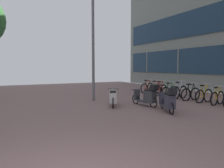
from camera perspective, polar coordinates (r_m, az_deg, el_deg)
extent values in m
cube|color=slate|center=(18.44, 17.36, 5.86)|extent=(0.10, 0.12, 1.96)
cube|color=slate|center=(21.69, 9.41, 5.78)|extent=(0.10, 0.12, 1.96)
torus|color=black|center=(10.83, 25.71, -3.63)|extent=(0.67, 0.18, 0.67)
torus|color=black|center=(11.36, 27.08, -3.31)|extent=(0.67, 0.18, 0.67)
cylinder|color=#B9861B|center=(11.12, 26.59, -2.20)|extent=(0.29, 0.09, 0.59)
cylinder|color=#B9861B|center=(10.96, 26.17, -2.40)|extent=(0.13, 0.06, 0.53)
cylinder|color=#B9861B|center=(11.05, 26.53, -0.86)|extent=(0.36, 0.10, 0.08)
cylinder|color=#B9861B|center=(10.93, 25.97, -3.68)|extent=(0.23, 0.07, 0.07)
cylinder|color=#B9861B|center=(10.86, 25.91, -2.33)|extent=(0.16, 0.05, 0.49)
cylinder|color=#B9861B|center=(11.28, 27.01, -2.01)|extent=(0.14, 0.05, 0.53)
cube|color=black|center=(10.89, 26.12, -0.83)|extent=(0.23, 0.13, 0.06)
cylinder|color=#ADADB2|center=(11.20, 26.95, -0.44)|extent=(0.11, 0.48, 0.02)
torus|color=black|center=(11.31, 22.48, -3.12)|extent=(0.70, 0.11, 0.70)
torus|color=black|center=(11.83, 24.36, -2.86)|extent=(0.70, 0.11, 0.70)
cylinder|color=#B88914|center=(11.59, 23.66, -1.73)|extent=(0.32, 0.05, 0.61)
cylinder|color=#B88914|center=(11.44, 23.09, -1.91)|extent=(0.14, 0.04, 0.56)
cylinder|color=#B88914|center=(11.52, 23.56, -0.38)|extent=(0.39, 0.06, 0.08)
cylinder|color=#B88914|center=(11.41, 22.84, -3.19)|extent=(0.25, 0.04, 0.08)
cylinder|color=#B88914|center=(11.34, 22.73, -1.83)|extent=(0.17, 0.04, 0.51)
cylinder|color=#B88914|center=(11.75, 24.24, -1.55)|extent=(0.15, 0.04, 0.56)
cube|color=black|center=(11.37, 22.99, -0.34)|extent=(0.22, 0.10, 0.06)
cylinder|color=#ADADB2|center=(11.67, 24.13, 0.02)|extent=(0.05, 0.48, 0.02)
torus|color=black|center=(11.75, 19.23, -2.74)|extent=(0.71, 0.08, 0.71)
torus|color=black|center=(12.23, 21.43, -2.52)|extent=(0.71, 0.08, 0.71)
cylinder|color=black|center=(12.01, 20.60, -1.40)|extent=(0.33, 0.04, 0.62)
cylinder|color=black|center=(11.87, 19.94, -1.57)|extent=(0.14, 0.04, 0.56)
cylinder|color=black|center=(11.95, 20.46, -0.09)|extent=(0.40, 0.04, 0.08)
cylinder|color=black|center=(11.84, 19.66, -2.81)|extent=(0.26, 0.03, 0.08)
cylinder|color=black|center=(11.77, 19.51, -1.49)|extent=(0.17, 0.03, 0.52)
cylinder|color=black|center=(12.16, 21.27, -1.24)|extent=(0.15, 0.03, 0.56)
cube|color=black|center=(11.80, 19.80, -0.05)|extent=(0.22, 0.09, 0.06)
cylinder|color=#ADADB2|center=(12.09, 21.13, 0.29)|extent=(0.03, 0.48, 0.02)
torus|color=black|center=(12.19, 16.68, -2.32)|extent=(0.76, 0.20, 0.75)
torus|color=black|center=(12.76, 18.53, -2.07)|extent=(0.76, 0.20, 0.75)
cylinder|color=#AFAFB7|center=(12.50, 17.84, -0.93)|extent=(0.34, 0.09, 0.66)
cylinder|color=#AFAFB7|center=(12.33, 17.28, -1.10)|extent=(0.15, 0.06, 0.60)
cylinder|color=#AFAFB7|center=(12.43, 17.73, 0.42)|extent=(0.42, 0.11, 0.09)
cylinder|color=#AFAFB7|center=(12.30, 17.04, -2.39)|extent=(0.27, 0.08, 0.08)
cylinder|color=#AFAFB7|center=(12.22, 16.92, -1.03)|extent=(0.18, 0.06, 0.55)
cylinder|color=#AFAFB7|center=(12.68, 18.41, -0.75)|extent=(0.16, 0.06, 0.60)
cube|color=black|center=(12.26, 17.17, 0.45)|extent=(0.23, 0.13, 0.06)
cylinder|color=#ADADB2|center=(12.60, 18.28, 0.80)|extent=(0.11, 0.48, 0.02)
torus|color=black|center=(12.79, 14.27, -2.13)|extent=(0.67, 0.11, 0.67)
torus|color=black|center=(13.21, 16.05, -1.95)|extent=(0.67, 0.11, 0.67)
cylinder|color=#306132|center=(13.02, 15.37, -0.97)|extent=(0.29, 0.06, 0.59)
cylinder|color=#306132|center=(12.90, 14.84, -1.11)|extent=(0.13, 0.05, 0.53)
cylinder|color=#306132|center=(12.96, 15.26, 0.18)|extent=(0.36, 0.06, 0.08)
cylinder|color=#306132|center=(12.88, 14.62, -2.19)|extent=(0.23, 0.04, 0.07)
cylinder|color=#306132|center=(12.81, 14.49, -1.04)|extent=(0.15, 0.04, 0.49)
cylinder|color=#306132|center=(13.15, 15.92, -0.83)|extent=(0.14, 0.04, 0.53)
cube|color=black|center=(12.84, 14.72, 0.23)|extent=(0.23, 0.11, 0.06)
cylinder|color=#ADADB2|center=(13.09, 15.79, 0.52)|extent=(0.06, 0.48, 0.02)
torus|color=black|center=(13.27, 12.13, -1.77)|extent=(0.70, 0.28, 0.71)
torus|color=black|center=(13.82, 13.64, -1.55)|extent=(0.70, 0.28, 0.71)
cylinder|color=#A21B15|center=(13.57, 13.07, -0.56)|extent=(0.32, 0.13, 0.62)
cylinder|color=#A21B15|center=(13.41, 12.61, -0.72)|extent=(0.15, 0.08, 0.57)
cylinder|color=#A21B15|center=(13.51, 12.97, 0.60)|extent=(0.39, 0.15, 0.08)
cylinder|color=#A21B15|center=(13.38, 12.42, -1.83)|extent=(0.25, 0.10, 0.08)
cylinder|color=#A21B15|center=(13.30, 12.32, -0.65)|extent=(0.17, 0.07, 0.52)
cylinder|color=#A21B15|center=(13.75, 13.53, -0.41)|extent=(0.15, 0.07, 0.57)
cube|color=black|center=(13.34, 12.51, 0.63)|extent=(0.24, 0.15, 0.06)
cylinder|color=#ADADB2|center=(13.67, 13.43, 0.95)|extent=(0.16, 0.47, 0.02)
torus|color=black|center=(14.03, 10.83, -1.46)|extent=(0.69, 0.22, 0.69)
torus|color=black|center=(14.53, 12.45, -1.28)|extent=(0.69, 0.22, 0.69)
cylinder|color=maroon|center=(14.30, 11.83, -0.36)|extent=(0.32, 0.10, 0.60)
cylinder|color=maroon|center=(14.15, 11.34, -0.50)|extent=(0.14, 0.07, 0.55)
cylinder|color=maroon|center=(14.24, 11.72, 0.71)|extent=(0.39, 0.12, 0.08)
cylinder|color=maroon|center=(14.12, 11.14, -1.51)|extent=(0.25, 0.08, 0.07)
cylinder|color=maroon|center=(14.06, 11.03, -0.43)|extent=(0.17, 0.06, 0.50)
cylinder|color=maroon|center=(14.46, 12.33, -0.22)|extent=(0.15, 0.06, 0.55)
cube|color=black|center=(14.09, 11.23, 0.75)|extent=(0.23, 0.14, 0.06)
cylinder|color=#ADADB2|center=(14.39, 12.21, 1.04)|extent=(0.13, 0.47, 0.02)
torus|color=black|center=(14.59, 8.66, -1.17)|extent=(0.70, 0.19, 0.70)
torus|color=black|center=(15.02, 10.27, -1.03)|extent=(0.70, 0.19, 0.70)
cylinder|color=maroon|center=(14.82, 9.65, -0.12)|extent=(0.30, 0.09, 0.61)
cylinder|color=maroon|center=(14.70, 9.16, -0.24)|extent=(0.14, 0.06, 0.56)
cylinder|color=maroon|center=(14.77, 9.53, 0.94)|extent=(0.37, 0.10, 0.08)
cylinder|color=maroon|center=(14.67, 8.97, -1.24)|extent=(0.24, 0.07, 0.08)
cylinder|color=maroon|center=(14.61, 8.85, -0.17)|extent=(0.16, 0.05, 0.51)
cylinder|color=maroon|center=(14.96, 10.14, 0.01)|extent=(0.14, 0.05, 0.56)
cube|color=black|center=(14.64, 9.05, 0.98)|extent=(0.23, 0.13, 0.06)
cylinder|color=#ADADB2|center=(14.90, 10.02, 1.25)|extent=(0.11, 0.48, 0.02)
torus|color=black|center=(8.23, 15.66, -6.38)|extent=(0.24, 0.47, 0.49)
torus|color=black|center=(9.32, 13.29, -5.06)|extent=(0.24, 0.47, 0.49)
cube|color=#363542|center=(8.78, 14.39, -5.82)|extent=(0.52, 0.71, 0.08)
cube|color=#363542|center=(8.38, 15.22, -4.57)|extent=(0.48, 0.59, 0.51)
cube|color=black|center=(8.34, 15.26, -2.65)|extent=(0.43, 0.53, 0.06)
cylinder|color=#363542|center=(9.26, 13.36, -3.59)|extent=(0.11, 0.14, 0.49)
cube|color=#363542|center=(9.19, 13.49, -3.79)|extent=(0.33, 0.20, 0.49)
cylinder|color=black|center=(9.21, 13.43, -2.11)|extent=(0.49, 0.23, 0.03)
cube|color=black|center=(8.08, 15.88, -1.82)|extent=(0.37, 0.37, 0.24)
torus|color=black|center=(9.43, 11.02, -4.94)|extent=(0.10, 0.48, 0.48)
torus|color=black|center=(10.33, 6.33, -4.06)|extent=(0.10, 0.48, 0.48)
cube|color=#36383E|center=(9.87, 8.56, -4.61)|extent=(0.35, 0.71, 0.08)
cube|color=#36383E|center=(9.55, 10.13, -3.38)|extent=(0.35, 0.56, 0.51)
cube|color=black|center=(9.52, 10.15, -1.67)|extent=(0.31, 0.51, 0.06)
cylinder|color=#36383E|center=(10.28, 6.43, -2.76)|extent=(0.08, 0.13, 0.48)
cube|color=#36383E|center=(10.22, 6.69, -2.93)|extent=(0.33, 0.11, 0.48)
cylinder|color=black|center=(10.23, 6.53, -1.46)|extent=(0.52, 0.08, 0.03)
cube|color=black|center=(9.31, 11.29, -0.90)|extent=(0.31, 0.31, 0.24)
torus|color=black|center=(9.13, 0.27, -5.13)|extent=(0.27, 0.46, 0.50)
torus|color=black|center=(10.28, 0.29, -4.03)|extent=(0.27, 0.46, 0.50)
cube|color=silver|center=(9.71, 0.28, -4.68)|extent=(0.55, 0.71, 0.08)
cube|color=silver|center=(9.30, 0.28, -3.66)|extent=(0.50, 0.60, 0.46)
cube|color=black|center=(9.27, 0.28, -2.07)|extent=(0.45, 0.54, 0.06)
cylinder|color=silver|center=(10.22, 0.29, -2.69)|extent=(0.12, 0.14, 0.50)
cube|color=silver|center=(10.15, 0.29, -2.87)|extent=(0.32, 0.22, 0.49)
cylinder|color=black|center=(10.17, 0.29, -1.34)|extent=(0.47, 0.27, 0.03)
cylinder|color=slate|center=(11.20, -5.10, 12.13)|extent=(0.14, 0.14, 6.48)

